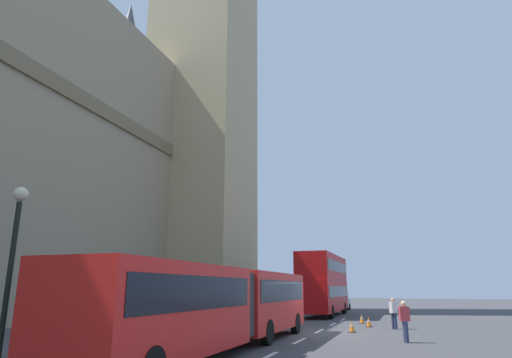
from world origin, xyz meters
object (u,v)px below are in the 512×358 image
object	(u,v)px
traffic_cone_east	(362,319)
pedestrian_near_cones	(405,320)
traffic_cone_west	(352,327)
articulated_bus	(223,301)
traffic_cone_middle	(369,322)
pedestrian_by_kerb	(394,312)
street_lamp	(12,259)
double_decker_bus	(324,282)
sedan_lead	(339,301)

from	to	relation	value
traffic_cone_east	pedestrian_near_cones	bearing A→B (deg)	-164.37
traffic_cone_west	traffic_cone_east	distance (m)	6.14
articulated_bus	pedestrian_near_cones	size ratio (longest dim) A/B	9.66
articulated_bus	pedestrian_near_cones	xyz separation A→B (m)	(4.72, -6.39, -0.83)
traffic_cone_middle	pedestrian_near_cones	xyz separation A→B (m)	(-7.14, -2.09, 0.63)
traffic_cone_middle	pedestrian_by_kerb	bearing A→B (deg)	-122.54
traffic_cone_west	street_lamp	distance (m)	16.35
traffic_cone_middle	pedestrian_near_cones	bearing A→B (deg)	-163.70
traffic_cone_middle	pedestrian_near_cones	size ratio (longest dim) A/B	0.34
traffic_cone_middle	pedestrian_near_cones	distance (m)	7.47
articulated_bus	double_decker_bus	distance (m)	21.55
articulated_bus	sedan_lead	distance (m)	31.34
sedan_lead	traffic_cone_east	xyz separation A→B (m)	(-16.81, -3.86, -0.63)
double_decker_bus	pedestrian_by_kerb	size ratio (longest dim) A/B	6.48
sedan_lead	traffic_cone_east	world-z (taller)	sedan_lead
traffic_cone_middle	traffic_cone_west	bearing A→B (deg)	170.54
sedan_lead	traffic_cone_east	size ratio (longest dim) A/B	7.59
articulated_bus	traffic_cone_west	xyz separation A→B (m)	(8.37, -3.72, -1.46)
double_decker_bus	street_lamp	bearing A→B (deg)	170.53
street_lamp	double_decker_bus	bearing A→B (deg)	-9.47
pedestrian_by_kerb	sedan_lead	bearing A→B (deg)	16.34
double_decker_bus	traffic_cone_east	distance (m)	8.27
traffic_cone_east	pedestrian_near_cones	xyz separation A→B (m)	(-9.79, -2.74, 0.63)
sedan_lead	traffic_cone_middle	world-z (taller)	sedan_lead
street_lamp	pedestrian_by_kerb	distance (m)	19.49
double_decker_bus	street_lamp	distance (m)	27.39
traffic_cone_middle	street_lamp	size ratio (longest dim) A/B	0.11
double_decker_bus	traffic_cone_west	xyz separation A→B (m)	(-13.16, -3.72, -2.43)
traffic_cone_west	pedestrian_near_cones	bearing A→B (deg)	-143.77
street_lamp	pedestrian_by_kerb	xyz separation A→B (m)	(16.42, -10.28, -2.14)
double_decker_bus	sedan_lead	bearing A→B (deg)	1.20
double_decker_bus	traffic_cone_east	size ratio (longest dim) A/B	18.88
traffic_cone_east	articulated_bus	bearing A→B (deg)	165.88
traffic_cone_west	pedestrian_by_kerb	world-z (taller)	pedestrian_by_kerb
articulated_bus	pedestrian_near_cones	world-z (taller)	articulated_bus
sedan_lead	pedestrian_near_cones	bearing A→B (deg)	-166.07
traffic_cone_east	pedestrian_by_kerb	xyz separation A→B (m)	(-3.59, -2.12, 0.63)
traffic_cone_west	articulated_bus	bearing A→B (deg)	156.05
traffic_cone_west	traffic_cone_east	bearing A→B (deg)	0.63
pedestrian_near_cones	articulated_bus	bearing A→B (deg)	126.47
double_decker_bus	articulated_bus	bearing A→B (deg)	-179.99
traffic_cone_west	traffic_cone_middle	bearing A→B (deg)	-9.46
traffic_cone_middle	street_lamp	distance (m)	19.66
articulated_bus	sedan_lead	bearing A→B (deg)	0.38
articulated_bus	street_lamp	size ratio (longest dim) A/B	3.10
traffic_cone_middle	articulated_bus	bearing A→B (deg)	160.08
pedestrian_near_cones	traffic_cone_middle	bearing A→B (deg)	16.30
double_decker_bus	street_lamp	world-z (taller)	street_lamp
double_decker_bus	sedan_lead	distance (m)	9.97
traffic_cone_west	double_decker_bus	bearing A→B (deg)	15.80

